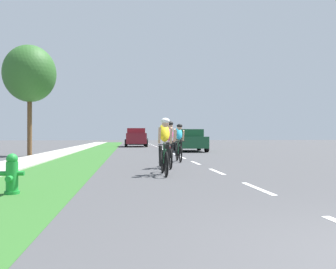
# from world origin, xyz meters

# --- Properties ---
(ground_plane) EXTENTS (120.00, 120.00, 0.00)m
(ground_plane) POSITION_xyz_m (0.00, 20.00, 0.00)
(ground_plane) COLOR #424244
(grass_verge) EXTENTS (2.38, 70.00, 0.01)m
(grass_verge) POSITION_xyz_m (-4.84, 20.00, 0.00)
(grass_verge) COLOR #2D6026
(grass_verge) RESTS_ON ground_plane
(sidewalk_concrete) EXTENTS (1.78, 70.00, 0.10)m
(sidewalk_concrete) POSITION_xyz_m (-6.92, 20.00, 0.00)
(sidewalk_concrete) COLOR #B2ADA3
(sidewalk_concrete) RESTS_ON ground_plane
(lane_markings_center) EXTENTS (0.12, 54.30, 0.01)m
(lane_markings_center) POSITION_xyz_m (0.00, 24.00, 0.00)
(lane_markings_center) COLOR white
(lane_markings_center) RESTS_ON ground_plane
(fire_hydrant_green) EXTENTS (0.44, 0.38, 0.76)m
(fire_hydrant_green) POSITION_xyz_m (-4.84, 4.54, 0.37)
(fire_hydrant_green) COLOR #1E8C33
(fire_hydrant_green) RESTS_ON ground_plane
(cyclist_lead) EXTENTS (0.42, 1.72, 1.58)m
(cyclist_lead) POSITION_xyz_m (-1.67, 7.52, 0.81)
(cyclist_lead) COLOR black
(cyclist_lead) RESTS_ON ground_plane
(cyclist_trailing) EXTENTS (0.42, 1.72, 1.58)m
(cyclist_trailing) POSITION_xyz_m (-1.31, 9.65, 0.81)
(cyclist_trailing) COLOR black
(cyclist_trailing) RESTS_ON ground_plane
(cyclist_distant) EXTENTS (0.42, 1.72, 1.58)m
(cyclist_distant) POSITION_xyz_m (-0.56, 12.58, 0.81)
(cyclist_distant) COLOR black
(cyclist_distant) RESTS_ON ground_plane
(sedan_dark_green) EXTENTS (1.98, 4.30, 1.52)m
(sedan_dark_green) POSITION_xyz_m (1.56, 22.23, 0.77)
(sedan_dark_green) COLOR #194C2D
(sedan_dark_green) RESTS_ON ground_plane
(suv_maroon) EXTENTS (2.15, 4.70, 1.79)m
(suv_maroon) POSITION_xyz_m (-1.97, 33.04, 0.95)
(suv_maroon) COLOR maroon
(suv_maroon) RESTS_ON ground_plane
(pickup_white) EXTENTS (2.22, 5.10, 1.64)m
(pickup_white) POSITION_xyz_m (-1.52, 41.81, 0.83)
(pickup_white) COLOR silver
(pickup_white) RESTS_ON ground_plane
(street_tree_near) EXTENTS (2.75, 2.75, 5.90)m
(street_tree_near) POSITION_xyz_m (-7.91, 17.36, 4.37)
(street_tree_near) COLOR brown
(street_tree_near) RESTS_ON ground_plane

